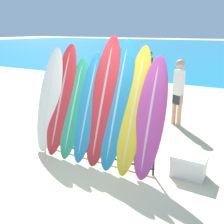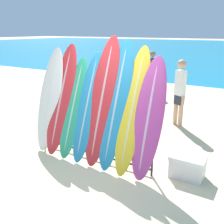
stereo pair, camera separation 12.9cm
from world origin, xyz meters
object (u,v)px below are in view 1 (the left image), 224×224
surfboard_slot_2 (74,108)px  surfboard_slot_3 (88,107)px  surfboard_slot_1 (61,99)px  surfboard_slot_6 (134,110)px  surfboard_slot_7 (150,118)px  surfboard_slot_0 (50,99)px  cooler_box (189,166)px  surfboard_rack (93,139)px  surfboard_slot_4 (103,101)px  person_near_water (61,83)px  person_far_left (149,71)px  person_mid_beach (178,90)px  surfboard_slot_5 (117,104)px

surfboard_slot_2 → surfboard_slot_3: 0.35m
surfboard_slot_1 → surfboard_slot_3: 0.71m
surfboard_slot_3 → surfboard_slot_6: 1.00m
surfboard_slot_6 → surfboard_slot_3: bearing=-178.1°
surfboard_slot_3 → surfboard_slot_7: bearing=-1.2°
surfboard_slot_0 → cooler_box: bearing=4.0°
surfboard_rack → surfboard_slot_4: 0.84m
person_near_water → person_far_left: person_near_water is taller
surfboard_slot_4 → surfboard_rack: bearing=-140.9°
surfboard_slot_2 → cooler_box: size_ratio=3.32×
surfboard_slot_6 → person_far_left: size_ratio=1.32×
surfboard_rack → surfboard_slot_4: size_ratio=1.09×
surfboard_slot_0 → person_mid_beach: (2.06, 2.81, -0.11)m
surfboard_slot_0 → person_mid_beach: 3.48m
person_near_water → person_mid_beach: size_ratio=0.99×
surfboard_slot_1 → person_near_water: size_ratio=1.27×
person_far_left → surfboard_slot_1: bearing=-156.8°
surfboard_slot_2 → person_far_left: 6.03m
surfboard_rack → surfboard_slot_1: bearing=172.4°
surfboard_slot_5 → surfboard_slot_0: bearing=-177.9°
surfboard_slot_5 → cooler_box: (1.40, 0.15, -1.00)m
surfboard_rack → surfboard_slot_7: bearing=3.1°
surfboard_slot_1 → person_far_left: bearing=93.6°
surfboard_slot_0 → surfboard_slot_6: surfboard_slot_6 is taller
surfboard_rack → person_near_water: 3.31m
surfboard_rack → surfboard_slot_1: 1.12m
person_near_water → cooler_box: person_near_water is taller
person_near_water → surfboard_slot_4: bearing=1.8°
surfboard_rack → cooler_box: bearing=8.8°
person_mid_beach → surfboard_slot_3: bearing=-85.7°
surfboard_slot_6 → person_near_water: bearing=150.2°
surfboard_slot_4 → person_far_left: (-1.40, 5.92, -0.28)m
surfboard_slot_1 → cooler_box: (2.75, 0.18, -0.94)m
surfboard_slot_3 → person_far_left: size_ratio=1.24×
person_far_left → cooler_box: bearing=-131.9°
cooler_box → surfboard_slot_2: bearing=-174.7°
surfboard_slot_0 → person_mid_beach: size_ratio=1.22×
surfboard_slot_6 → surfboard_slot_7: surfboard_slot_6 is taller
surfboard_slot_4 → person_near_water: size_ratio=1.37×
surfboard_slot_0 → surfboard_slot_1: surfboard_slot_1 is taller
surfboard_slot_1 → surfboard_slot_7: (2.05, -0.05, -0.07)m
surfboard_slot_2 → surfboard_slot_1: bearing=173.1°
surfboard_slot_6 → surfboard_slot_1: bearing=-179.7°
surfboard_slot_7 → person_near_water: (-3.73, 2.00, -0.09)m
surfboard_slot_2 → person_mid_beach: (1.40, 2.81, -0.02)m
surfboard_slot_3 → cooler_box: 2.23m
surfboard_slot_1 → person_mid_beach: bearing=57.6°
surfboard_slot_7 → person_near_water: bearing=151.8°
surfboard_slot_2 → person_far_left: size_ratio=1.16×
surfboard_rack → surfboard_slot_7: size_ratio=1.25×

